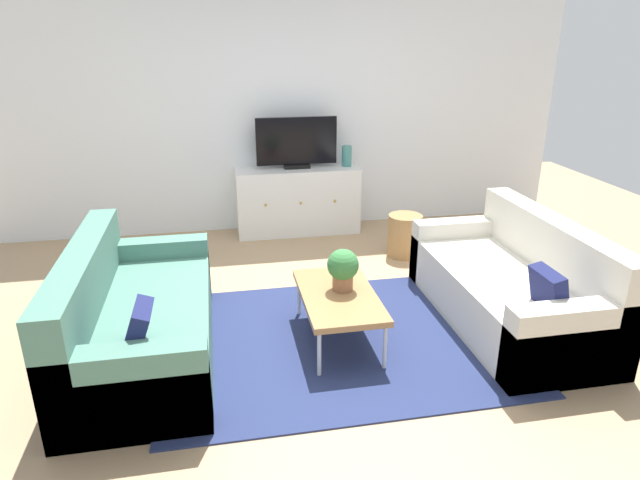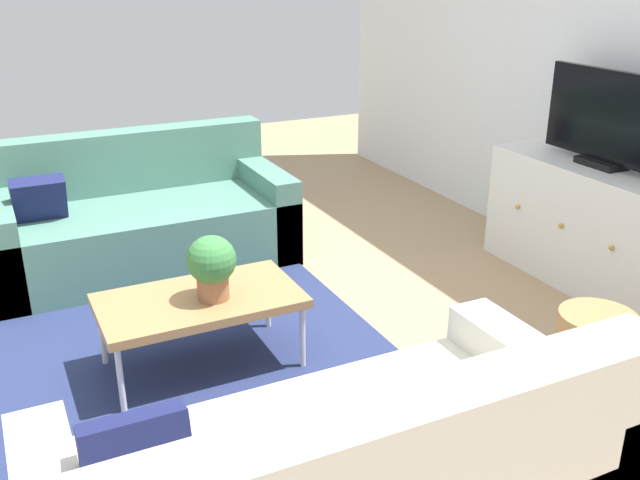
# 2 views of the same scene
# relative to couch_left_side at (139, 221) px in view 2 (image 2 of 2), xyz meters

# --- Properties ---
(ground_plane) EXTENTS (10.00, 10.00, 0.00)m
(ground_plane) POSITION_rel_couch_left_side_xyz_m (1.44, 0.10, -0.27)
(ground_plane) COLOR tan
(wall_back) EXTENTS (6.40, 0.12, 2.70)m
(wall_back) POSITION_rel_couch_left_side_xyz_m (1.44, 2.65, 1.08)
(wall_back) COLOR white
(wall_back) RESTS_ON ground_plane
(area_rug) EXTENTS (2.50, 1.90, 0.01)m
(area_rug) POSITION_rel_couch_left_side_xyz_m (1.44, -0.05, -0.27)
(area_rug) COLOR navy
(area_rug) RESTS_ON ground_plane
(couch_left_side) EXTENTS (0.89, 1.85, 0.82)m
(couch_left_side) POSITION_rel_couch_left_side_xyz_m (0.00, 0.00, 0.00)
(couch_left_side) COLOR #4C7A6B
(couch_left_side) RESTS_ON ground_plane
(coffee_table) EXTENTS (0.53, 0.95, 0.38)m
(coffee_table) POSITION_rel_couch_left_side_xyz_m (1.45, -0.03, 0.07)
(coffee_table) COLOR #A37547
(coffee_table) RESTS_ON ground_plane
(potted_plant) EXTENTS (0.23, 0.23, 0.31)m
(potted_plant) POSITION_rel_couch_left_side_xyz_m (1.49, 0.03, 0.28)
(potted_plant) COLOR #936042
(potted_plant) RESTS_ON coffee_table
(tv_console) EXTENTS (1.36, 0.47, 0.74)m
(tv_console) POSITION_rel_couch_left_side_xyz_m (1.52, 2.37, 0.09)
(tv_console) COLOR white
(tv_console) RESTS_ON ground_plane
(flat_screen_tv) EXTENTS (0.88, 0.16, 0.55)m
(flat_screen_tv) POSITION_rel_couch_left_side_xyz_m (1.52, 2.39, 0.73)
(flat_screen_tv) COLOR black
(flat_screen_tv) RESTS_ON tv_console
(wicker_basket) EXTENTS (0.34, 0.34, 0.43)m
(wicker_basket) POSITION_rel_couch_left_side_xyz_m (2.47, 1.46, -0.06)
(wicker_basket) COLOR #9E7547
(wicker_basket) RESTS_ON ground_plane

